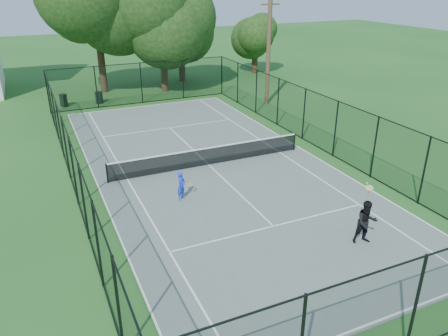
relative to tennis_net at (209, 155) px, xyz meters
name	(u,v)px	position (x,y,z in m)	size (l,w,h in m)	color
ground	(209,166)	(0.00, 0.00, -0.58)	(120.00, 120.00, 0.00)	#21561D
tennis_court	(209,166)	(0.00, 0.00, -0.55)	(11.00, 24.00, 0.06)	slate
tennis_net	(209,155)	(0.00, 0.00, 0.00)	(10.08, 0.08, 0.95)	black
fence	(209,138)	(0.00, 0.00, 0.92)	(13.10, 26.10, 3.00)	black
tree_near_left	(96,17)	(-1.97, 17.70, 5.26)	(7.27, 7.27, 9.48)	#332114
tree_near_mid	(162,26)	(2.63, 15.83, 4.61)	(6.44, 6.44, 8.42)	#332114
tree_near_right	(180,28)	(5.22, 18.92, 4.02)	(5.25, 5.25, 7.24)	#332114
tree_far_right	(255,38)	(12.87, 19.40, 2.69)	(4.01, 4.01, 5.30)	#332114
trash_bin_left	(63,100)	(-5.47, 14.44, -0.12)	(0.58, 0.58, 0.90)	black
trash_bin_right	(99,97)	(-2.96, 14.25, -0.14)	(0.58, 0.58, 0.87)	black
utility_pole	(268,50)	(8.36, 9.00, 3.31)	(1.40, 0.30, 7.65)	#4C3823
player_blue	(181,186)	(-2.43, -2.87, 0.11)	(0.85, 0.54, 1.26)	#1B3BED
player_black	(366,222)	(2.39, -8.65, 0.30)	(0.93, 0.94, 2.08)	black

